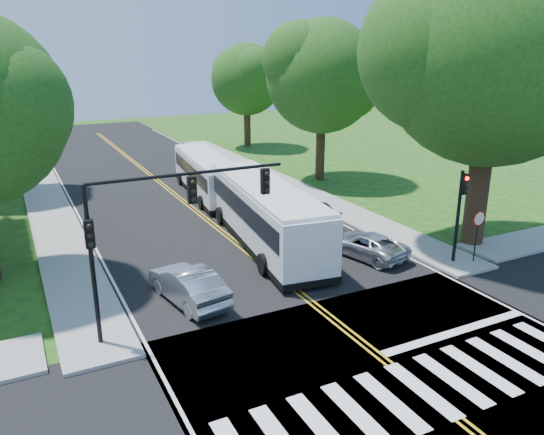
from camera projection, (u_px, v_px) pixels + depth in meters
ground at (411, 381)px, 16.40m from camera, size 140.00×140.00×0.00m
road at (208, 221)px, 31.71m from camera, size 14.00×96.00×0.01m
cross_road at (411, 381)px, 16.40m from camera, size 60.00×12.00×0.01m
center_line at (187, 204)px, 35.11m from camera, size 0.36×70.00×0.01m
edge_line_w at (80, 218)px, 32.19m from camera, size 0.12×70.00×0.01m
edge_line_e at (278, 192)px, 38.03m from camera, size 0.12×70.00×0.01m
crosswalk at (422, 390)px, 15.97m from camera, size 12.60×3.00×0.01m
stop_bar at (456, 332)px, 19.26m from camera, size 6.60×0.40×0.01m
sidewalk_nw at (49, 208)px, 34.08m from camera, size 2.60×40.00×0.15m
sidewalk_ne at (278, 180)px, 41.21m from camera, size 2.60×40.00×0.15m
tree_ne_big at (494, 54)px, 25.02m from camera, size 10.80×10.80×14.91m
tree_east_mid at (322, 77)px, 39.38m from camera, size 8.40×8.40×11.93m
tree_east_far at (247, 80)px, 53.72m from camera, size 7.20×7.20×10.34m
signal_nw at (160, 217)px, 18.03m from camera, size 7.15×0.46×5.66m
signal_ne at (460, 204)px, 24.50m from camera, size 0.30×0.46×4.40m
stop_sign at (478, 224)px, 24.74m from camera, size 0.76×0.08×2.53m
bus_lead at (265, 213)px, 27.51m from camera, size 4.26×12.74×3.24m
bus_follow at (206, 174)px, 36.99m from camera, size 3.48×10.98×2.79m
hatchback at (188, 285)px, 21.39m from camera, size 2.32×4.69×1.48m
suv at (366, 245)px, 26.14m from camera, size 3.00×4.73×1.22m
dark_sedan at (318, 213)px, 31.22m from camera, size 2.75×4.57×1.24m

